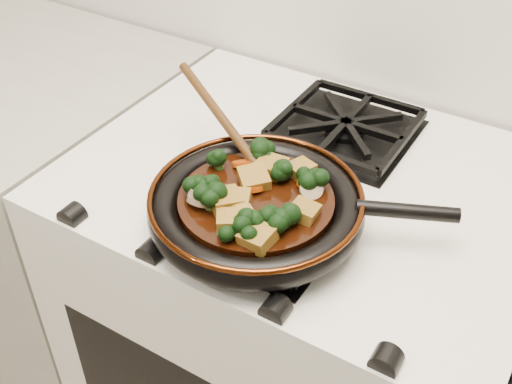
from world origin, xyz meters
The scene contains 33 objects.
stove centered at (0.00, 1.69, 0.45)m, with size 0.76×0.60×0.90m, color white.
burner_grate_front centered at (0.00, 1.55, 0.91)m, with size 0.23×0.23×0.03m, color black, non-canonical shape.
burner_grate_back centered at (0.00, 1.83, 0.91)m, with size 0.23×0.23×0.03m, color black, non-canonical shape.
skillet centered at (0.00, 1.53, 0.94)m, with size 0.42×0.31×0.05m.
braising_sauce centered at (0.00, 1.53, 0.95)m, with size 0.22×0.22×0.02m, color black.
tofu_cube_0 centered at (-0.02, 1.50, 0.97)m, with size 0.04×0.04×0.02m, color olive.
tofu_cube_1 centered at (0.02, 1.61, 0.97)m, with size 0.04×0.04×0.02m, color olive.
tofu_cube_2 centered at (-0.03, 1.50, 0.97)m, with size 0.04×0.04×0.02m, color olive.
tofu_cube_3 centered at (0.01, 1.47, 0.97)m, with size 0.04×0.04×0.02m, color olive.
tofu_cube_4 centered at (0.00, 1.46, 0.97)m, with size 0.04×0.03×0.02m, color olive.
tofu_cube_5 centered at (0.04, 1.46, 0.97)m, with size 0.04×0.04×0.02m, color olive.
tofu_cube_6 centered at (-0.02, 1.56, 0.97)m, with size 0.04×0.04×0.02m, color olive.
tofu_cube_7 centered at (0.07, 1.53, 0.97)m, with size 0.04×0.04×0.02m, color olive.
tofu_cube_8 centered at (-0.02, 1.60, 0.97)m, with size 0.04×0.04×0.02m, color olive.
broccoli_floret_0 centered at (-0.04, 1.62, 0.97)m, with size 0.06×0.06×0.05m, color black, non-canonical shape.
broccoli_floret_1 centered at (-0.09, 1.56, 0.97)m, with size 0.05×0.05×0.05m, color black, non-canonical shape.
broccoli_floret_2 centered at (0.00, 1.59, 0.97)m, with size 0.06×0.06×0.06m, color black, non-canonical shape.
broccoli_floret_3 centered at (-0.07, 1.50, 0.97)m, with size 0.06×0.06×0.05m, color black, non-canonical shape.
broccoli_floret_4 centered at (0.05, 1.50, 0.97)m, with size 0.06×0.06×0.05m, color black, non-canonical shape.
broccoli_floret_5 centered at (0.02, 1.46, 0.97)m, with size 0.05×0.05×0.05m, color black, non-canonical shape.
broccoli_floret_6 centered at (0.05, 1.59, 0.97)m, with size 0.06×0.06×0.05m, color black, non-canonical shape.
broccoli_floret_7 centered at (0.02, 1.45, 0.97)m, with size 0.05×0.05×0.05m, color black, non-canonical shape.
broccoli_floret_8 centered at (-0.05, 1.48, 0.97)m, with size 0.06×0.06×0.05m, color black, non-canonical shape.
carrot_coin_0 centered at (-0.02, 1.50, 0.96)m, with size 0.03×0.03×0.01m, color #B43A05.
carrot_coin_1 centered at (0.05, 1.59, 0.96)m, with size 0.03×0.03×0.01m, color #B43A05.
carrot_coin_2 centered at (-0.06, 1.59, 0.96)m, with size 0.03×0.03×0.01m, color #B43A05.
carrot_coin_3 centered at (-0.01, 1.55, 0.96)m, with size 0.03×0.03×0.01m, color #B43A05.
mushroom_slice_0 centered at (0.02, 1.61, 0.97)m, with size 0.03×0.03×0.01m, color #786245.
mushroom_slice_1 centered at (-0.07, 1.49, 0.97)m, with size 0.03×0.03×0.01m, color #786245.
mushroom_slice_2 centered at (-0.08, 1.50, 0.97)m, with size 0.03×0.03×0.01m, color #786245.
mushroom_slice_3 centered at (0.06, 1.58, 0.97)m, with size 0.03×0.03×0.01m, color #786245.
mushroom_slice_4 centered at (-0.06, 1.48, 0.97)m, with size 0.04×0.04×0.01m, color #786245.
wooden_spoon centered at (-0.09, 1.62, 0.98)m, with size 0.15×0.10×0.25m.
Camera 1 is at (0.36, 0.94, 1.53)m, focal length 45.00 mm.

